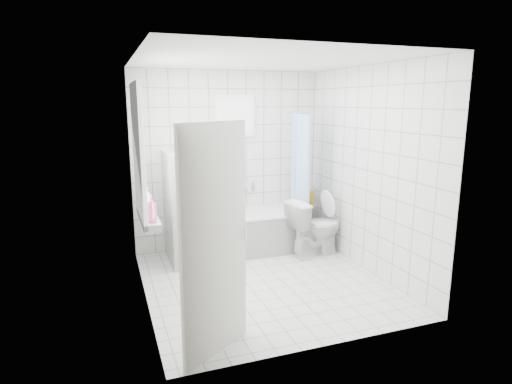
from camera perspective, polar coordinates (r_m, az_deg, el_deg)
name	(u,v)px	position (r m, az deg, el deg)	size (l,w,h in m)	color
ground	(264,282)	(5.33, 1.10, -11.87)	(3.00, 3.00, 0.00)	white
ceiling	(265,60)	(4.90, 1.22, 17.18)	(3.00, 3.00, 0.00)	white
wall_back	(228,161)	(6.36, -3.70, 4.20)	(2.80, 0.02, 2.60)	white
wall_front	(329,206)	(3.62, 9.69, -1.80)	(2.80, 0.02, 2.60)	white
wall_left	(140,185)	(4.65, -15.18, 0.96)	(0.02, 3.00, 2.60)	white
wall_right	(368,170)	(5.60, 14.66, 2.80)	(0.02, 3.00, 2.60)	white
window_left	(140,153)	(4.90, -15.15, 5.06)	(0.01, 0.90, 1.40)	white
window_back	(235,116)	(6.29, -2.78, 10.07)	(0.50, 0.01, 0.50)	white
window_sill	(148,217)	(5.04, -14.19, -3.28)	(0.18, 1.02, 0.08)	white
door	(215,243)	(3.59, -5.50, -6.77)	(0.04, 0.80, 2.00)	silver
bathtub	(242,232)	(6.25, -1.87, -5.41)	(1.85, 0.77, 0.58)	white
partition_wall	(173,208)	(5.86, -11.01, -2.13)	(0.15, 0.85, 1.50)	white
tiled_ledge	(306,222)	(6.91, 6.72, -3.93)	(0.40, 0.24, 0.55)	white
toilet	(316,227)	(6.15, 7.95, -4.67)	(0.46, 0.80, 0.81)	white
curtain_rod	(299,113)	(6.27, 5.77, 10.47)	(0.02, 0.02, 0.80)	silver
shower_curtain	(302,176)	(6.24, 6.11, 2.14)	(0.14, 0.48, 1.78)	#519FED
tub_faucet	(241,190)	(6.45, -1.98, 0.27)	(0.18, 0.06, 0.06)	silver
sill_bottles	(149,205)	(4.95, -14.10, -1.66)	(0.16, 0.77, 0.28)	white
ledge_bottles	(307,198)	(6.77, 6.85, -0.85)	(0.17, 0.18, 0.25)	#FFA61A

